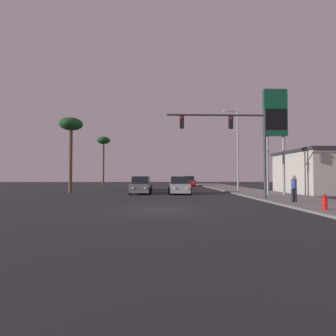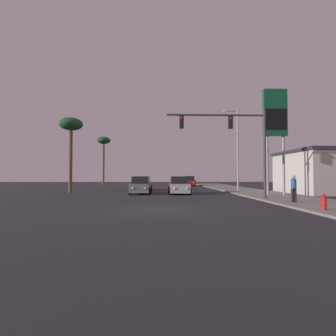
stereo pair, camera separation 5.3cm
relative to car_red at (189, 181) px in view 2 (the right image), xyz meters
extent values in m
plane|color=#28282B|center=(-4.86, -30.58, -0.76)|extent=(120.00, 120.00, 0.00)
cube|color=gray|center=(4.64, -20.58, -0.70)|extent=(5.00, 60.00, 0.12)
cube|color=maroon|center=(0.00, -0.04, -0.18)|extent=(1.91, 4.25, 0.80)
cube|color=black|center=(0.00, 0.11, 0.57)|extent=(1.65, 2.04, 0.70)
cylinder|color=black|center=(-0.90, -1.34, -0.44)|extent=(0.24, 0.64, 0.64)
cylinder|color=black|center=(0.90, -1.34, -0.44)|extent=(0.24, 0.64, 0.64)
cylinder|color=black|center=(-0.90, 1.27, -0.44)|extent=(0.24, 0.64, 0.64)
cylinder|color=black|center=(0.90, 1.27, -0.44)|extent=(0.24, 0.64, 0.64)
sphere|color=#F2EACC|center=(-0.56, -2.16, -0.13)|extent=(0.18, 0.18, 0.18)
sphere|color=#F2EACC|center=(0.56, -2.16, -0.13)|extent=(0.18, 0.18, 0.18)
cube|color=#B7B7BC|center=(-3.03, -18.86, -0.18)|extent=(1.88, 4.23, 0.80)
cube|color=black|center=(-3.03, -18.71, 0.57)|extent=(1.64, 2.03, 0.70)
cylinder|color=black|center=(-3.93, -20.17, -0.44)|extent=(0.24, 0.64, 0.64)
cylinder|color=black|center=(-2.13, -20.17, -0.44)|extent=(0.24, 0.64, 0.64)
cylinder|color=black|center=(-3.93, -17.56, -0.44)|extent=(0.24, 0.64, 0.64)
cylinder|color=black|center=(-2.13, -17.56, -0.44)|extent=(0.24, 0.64, 0.64)
sphere|color=#F2EACC|center=(-3.59, -20.98, -0.13)|extent=(0.18, 0.18, 0.18)
sphere|color=#F2EACC|center=(-2.47, -20.98, -0.13)|extent=(0.18, 0.18, 0.18)
cube|color=#195933|center=(-6.89, -12.54, -0.18)|extent=(1.81, 4.20, 0.80)
cube|color=black|center=(-6.89, -12.39, 0.57)|extent=(1.60, 2.00, 0.70)
cylinder|color=black|center=(-7.79, -13.84, -0.44)|extent=(0.24, 0.64, 0.64)
cylinder|color=black|center=(-5.99, -13.84, -0.44)|extent=(0.24, 0.64, 0.64)
cylinder|color=black|center=(-7.79, -11.24, -0.44)|extent=(0.24, 0.64, 0.64)
cylinder|color=black|center=(-5.99, -11.24, -0.44)|extent=(0.24, 0.64, 0.64)
sphere|color=#F2EACC|center=(-7.45, -14.66, -0.13)|extent=(0.18, 0.18, 0.18)
sphere|color=#F2EACC|center=(-6.33, -14.66, -0.13)|extent=(0.18, 0.18, 0.18)
cube|color=slate|center=(-6.75, -18.41, -0.18)|extent=(1.91, 4.25, 0.80)
cube|color=black|center=(-6.75, -18.26, 0.57)|extent=(1.65, 2.04, 0.70)
cylinder|color=black|center=(-7.65, -19.71, -0.44)|extent=(0.24, 0.64, 0.64)
cylinder|color=black|center=(-5.85, -19.71, -0.44)|extent=(0.24, 0.64, 0.64)
cylinder|color=black|center=(-7.65, -17.10, -0.44)|extent=(0.24, 0.64, 0.64)
cylinder|color=black|center=(-5.85, -17.10, -0.44)|extent=(0.24, 0.64, 0.64)
sphere|color=#F2EACC|center=(-7.31, -20.53, -0.13)|extent=(0.18, 0.18, 0.18)
sphere|color=#F2EACC|center=(-6.20, -20.53, -0.13)|extent=(0.18, 0.18, 0.18)
cylinder|color=#38383D|center=(2.84, -25.04, 2.61)|extent=(0.20, 0.20, 6.50)
cylinder|color=#38383D|center=(-0.78, -25.04, 5.46)|extent=(7.23, 0.14, 0.14)
cube|color=black|center=(0.31, -25.04, 4.91)|extent=(0.30, 0.24, 0.90)
sphere|color=red|center=(0.31, -25.18, 5.18)|extent=(0.20, 0.20, 0.20)
cube|color=black|center=(-3.31, -25.04, 4.91)|extent=(0.30, 0.24, 0.90)
sphere|color=red|center=(-3.31, -25.18, 5.18)|extent=(0.20, 0.20, 0.20)
cylinder|color=#99999E|center=(3.76, -15.32, 3.86)|extent=(0.18, 0.18, 9.00)
cylinder|color=#99999E|center=(3.06, -15.32, 8.21)|extent=(1.40, 0.10, 0.10)
ellipsoid|color=silver|center=(2.36, -15.32, 8.16)|extent=(0.50, 0.24, 0.20)
cylinder|color=#99999E|center=(4.20, -22.23, 1.86)|extent=(0.20, 0.20, 5.00)
cylinder|color=#99999E|center=(5.60, -22.23, 1.86)|extent=(0.20, 0.20, 5.00)
cube|color=#0F4C2D|center=(4.90, -22.23, 6.36)|extent=(2.00, 0.40, 4.00)
cube|color=black|center=(4.90, -22.44, 5.76)|extent=(1.80, 0.03, 1.80)
cylinder|color=red|center=(2.96, -31.74, -0.34)|extent=(0.24, 0.24, 0.60)
sphere|color=red|center=(2.96, -31.74, 0.02)|extent=(0.20, 0.20, 0.20)
cylinder|color=red|center=(2.96, -31.91, -0.31)|extent=(0.08, 0.10, 0.08)
cylinder|color=#23232D|center=(3.29, -28.11, -0.22)|extent=(0.16, 0.16, 0.85)
cylinder|color=#23232D|center=(3.47, -28.11, -0.22)|extent=(0.16, 0.16, 0.85)
cylinder|color=#334C99|center=(3.38, -28.11, 0.51)|extent=(0.32, 0.32, 0.60)
sphere|color=tan|center=(3.38, -28.11, 0.92)|extent=(0.22, 0.22, 0.22)
cylinder|color=brown|center=(-14.19, -16.58, 2.58)|extent=(0.36, 0.36, 6.67)
ellipsoid|color=#1E5123|center=(-14.19, -16.58, 6.39)|extent=(2.40, 2.40, 1.32)
cylinder|color=brown|center=(-15.06, 3.42, 3.07)|extent=(0.36, 0.36, 7.66)
ellipsoid|color=#1E5123|center=(-15.06, 3.42, 7.38)|extent=(2.40, 2.40, 1.32)
camera|label=1|loc=(-4.96, -44.06, 1.00)|focal=28.00mm
camera|label=2|loc=(-4.90, -44.07, 1.00)|focal=28.00mm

